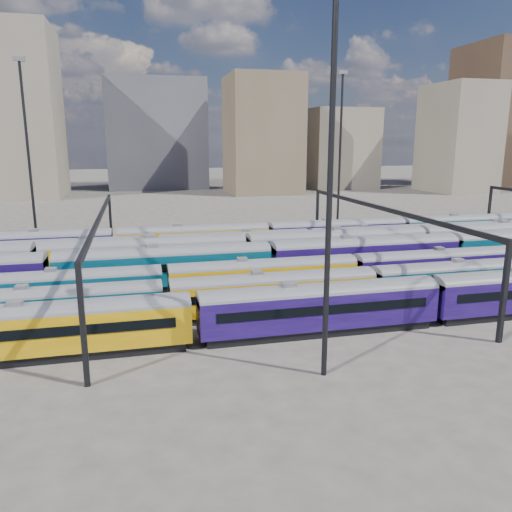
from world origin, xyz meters
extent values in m
plane|color=#403B36|center=(0.00, 0.00, 0.00)|extent=(500.00, 500.00, 0.00)
cube|color=black|center=(-22.64, -15.00, 0.34)|extent=(18.35, 2.38, 0.68)
cube|color=#A97806|center=(-22.64, -15.00, 2.08)|extent=(19.32, 2.80, 2.80)
cylinder|color=#4C4C51|center=(-22.64, -15.00, 3.48)|extent=(19.32, 2.80, 2.80)
cube|color=black|center=(-22.64, -16.42, 2.41)|extent=(17.00, 0.06, 0.72)
cube|color=black|center=(-22.64, -13.58, 2.41)|extent=(17.00, 0.06, 0.72)
cube|color=slate|center=(-22.64, -15.00, 4.22)|extent=(0.97, 0.87, 0.34)
cube|color=black|center=(-2.72, -15.00, 0.34)|extent=(18.35, 2.38, 0.68)
cube|color=#15083E|center=(-2.72, -15.00, 2.08)|extent=(19.32, 2.80, 2.80)
cylinder|color=#4C4C51|center=(-2.72, -15.00, 3.48)|extent=(19.32, 2.80, 2.80)
cube|color=black|center=(-2.72, -16.42, 2.41)|extent=(17.00, 0.06, 0.72)
cube|color=black|center=(-2.72, -13.58, 2.41)|extent=(17.00, 0.06, 0.72)
cube|color=slate|center=(-2.72, -15.00, 4.22)|extent=(0.97, 0.87, 0.34)
cube|color=black|center=(-23.81, -10.00, 0.32)|extent=(17.24, 2.24, 0.64)
cube|color=#043244|center=(-23.81, -10.00, 1.95)|extent=(18.14, 2.63, 2.63)
cylinder|color=#4C4C51|center=(-23.81, -10.00, 3.27)|extent=(18.14, 2.63, 2.63)
cube|color=black|center=(-23.81, -11.34, 2.27)|extent=(15.97, 0.06, 0.68)
cube|color=black|center=(-23.81, -8.66, 2.27)|extent=(15.97, 0.06, 0.68)
cube|color=slate|center=(-23.81, -10.00, 3.97)|extent=(0.91, 0.82, 0.32)
cube|color=black|center=(-5.07, -10.00, 0.32)|extent=(17.24, 2.24, 0.64)
cube|color=#A97806|center=(-5.07, -10.00, 1.95)|extent=(18.14, 2.63, 2.63)
cylinder|color=#4C4C51|center=(-5.07, -10.00, 3.27)|extent=(18.14, 2.63, 2.63)
cube|color=black|center=(-5.07, -11.34, 2.27)|extent=(15.97, 0.06, 0.68)
cube|color=black|center=(-5.07, -8.66, 2.27)|extent=(15.97, 0.06, 0.68)
cube|color=slate|center=(-5.07, -10.00, 3.97)|extent=(0.91, 0.82, 0.32)
cube|color=black|center=(13.68, -10.00, 0.32)|extent=(17.24, 2.24, 0.64)
cube|color=#043244|center=(13.68, -10.00, 1.95)|extent=(18.14, 2.63, 2.63)
cylinder|color=#4C4C51|center=(13.68, -10.00, 3.27)|extent=(18.14, 2.63, 2.63)
cube|color=black|center=(13.68, -11.34, 2.27)|extent=(15.97, 0.06, 0.68)
cube|color=black|center=(13.68, -8.66, 2.27)|extent=(15.97, 0.06, 0.68)
cube|color=slate|center=(13.68, -10.00, 3.97)|extent=(0.91, 0.82, 0.32)
cube|color=black|center=(-23.72, -5.00, 0.32)|extent=(17.47, 2.27, 0.64)
cube|color=#043244|center=(-23.72, -5.00, 1.98)|extent=(18.39, 2.67, 2.67)
cylinder|color=#4C4C51|center=(-23.72, -5.00, 3.31)|extent=(18.39, 2.67, 2.67)
cube|color=black|center=(-23.72, -6.35, 2.30)|extent=(16.19, 0.06, 0.69)
cube|color=black|center=(-23.72, -3.65, 2.30)|extent=(16.19, 0.06, 0.69)
cube|color=slate|center=(-23.72, -5.00, 4.02)|extent=(0.92, 0.83, 0.32)
cube|color=black|center=(-4.73, -5.00, 0.32)|extent=(17.47, 2.27, 0.64)
cube|color=#A97806|center=(-4.73, -5.00, 1.98)|extent=(18.39, 2.67, 2.67)
cylinder|color=#4C4C51|center=(-4.73, -5.00, 3.31)|extent=(18.39, 2.67, 2.67)
cube|color=black|center=(-4.73, -6.35, 2.30)|extent=(16.19, 0.06, 0.69)
cube|color=black|center=(-4.73, -3.65, 2.30)|extent=(16.19, 0.06, 0.69)
cube|color=slate|center=(-4.73, -5.00, 4.02)|extent=(0.92, 0.83, 0.32)
cube|color=black|center=(14.26, -5.00, 0.32)|extent=(17.47, 2.27, 0.64)
cube|color=#15083E|center=(14.26, -5.00, 1.98)|extent=(18.39, 2.67, 2.67)
cylinder|color=#4C4C51|center=(14.26, -5.00, 3.31)|extent=(18.39, 2.67, 2.67)
cube|color=black|center=(14.26, -6.35, 2.30)|extent=(16.19, 0.06, 0.69)
cube|color=black|center=(14.26, -3.65, 2.30)|extent=(16.19, 0.06, 0.69)
cube|color=slate|center=(14.26, -5.00, 4.02)|extent=(0.92, 0.83, 0.32)
cube|color=black|center=(-13.86, 0.00, 0.38)|extent=(20.55, 2.67, 0.76)
cube|color=#043244|center=(-13.86, 0.00, 2.33)|extent=(21.63, 3.14, 3.14)
cylinder|color=#4C4C51|center=(-13.86, 0.00, 3.89)|extent=(21.63, 3.14, 3.14)
cube|color=black|center=(-13.86, -1.59, 2.70)|extent=(19.04, 0.06, 0.81)
cube|color=black|center=(-13.86, 1.59, 2.70)|extent=(19.04, 0.06, 0.81)
cube|color=slate|center=(-13.86, 0.00, 4.73)|extent=(1.08, 0.97, 0.38)
cube|color=black|center=(8.37, 0.00, 0.38)|extent=(20.55, 2.67, 0.76)
cube|color=#15083E|center=(8.37, 0.00, 2.33)|extent=(21.63, 3.14, 3.14)
cylinder|color=#4C4C51|center=(8.37, 0.00, 3.89)|extent=(21.63, 3.14, 3.14)
cube|color=black|center=(8.37, -1.59, 2.70)|extent=(19.04, 0.06, 0.81)
cube|color=black|center=(8.37, 1.59, 2.70)|extent=(19.04, 0.06, 0.81)
cube|color=slate|center=(8.37, 0.00, 4.73)|extent=(1.08, 0.97, 0.38)
cube|color=black|center=(-15.64, 5.00, 0.39)|extent=(20.95, 2.72, 0.77)
cube|color=#A97806|center=(-15.64, 5.00, 2.37)|extent=(22.05, 3.20, 3.20)
cylinder|color=#4C4C51|center=(-15.64, 5.00, 3.97)|extent=(22.05, 3.20, 3.20)
cube|color=black|center=(-15.64, 3.38, 2.75)|extent=(19.41, 0.06, 0.83)
cube|color=black|center=(-15.64, 6.62, 2.75)|extent=(19.41, 0.06, 0.83)
cube|color=slate|center=(-15.64, 5.00, 4.82)|extent=(1.10, 0.99, 0.39)
cube|color=black|center=(7.01, 5.00, 0.39)|extent=(20.95, 2.72, 0.77)
cube|color=#043244|center=(7.01, 5.00, 2.37)|extent=(22.05, 3.20, 3.20)
cylinder|color=#4C4C51|center=(7.01, 5.00, 3.97)|extent=(22.05, 3.20, 3.20)
cube|color=black|center=(7.01, 3.38, 2.75)|extent=(19.41, 0.06, 0.83)
cube|color=black|center=(7.01, 6.62, 2.75)|extent=(19.41, 0.06, 0.83)
cube|color=slate|center=(7.01, 5.00, 4.82)|extent=(1.10, 0.99, 0.39)
cube|color=black|center=(29.67, 5.00, 0.39)|extent=(20.95, 2.72, 0.77)
cube|color=#A97806|center=(29.67, 5.00, 2.37)|extent=(22.05, 3.20, 3.20)
cylinder|color=#4C4C51|center=(29.67, 5.00, 3.97)|extent=(22.05, 3.20, 3.20)
cube|color=black|center=(29.67, 3.38, 2.75)|extent=(19.41, 0.06, 0.83)
cube|color=black|center=(29.67, 6.62, 2.75)|extent=(19.41, 0.06, 0.83)
cube|color=slate|center=(29.67, 5.00, 4.82)|extent=(1.10, 0.99, 0.39)
cube|color=black|center=(-24.02, 10.00, 0.33)|extent=(17.94, 2.33, 0.66)
cube|color=#043244|center=(-24.02, 10.00, 2.03)|extent=(18.89, 2.74, 2.74)
cylinder|color=#4C4C51|center=(-24.02, 10.00, 3.40)|extent=(18.89, 2.74, 2.74)
cube|color=black|center=(-24.02, 8.61, 2.36)|extent=(16.62, 0.06, 0.71)
cube|color=black|center=(-24.02, 11.39, 2.36)|extent=(16.62, 0.06, 0.71)
cube|color=slate|center=(-24.02, 10.00, 4.13)|extent=(0.94, 0.85, 0.33)
cube|color=black|center=(-4.53, 10.00, 0.33)|extent=(17.94, 2.33, 0.66)
cube|color=#A97806|center=(-4.53, 10.00, 2.03)|extent=(18.89, 2.74, 2.74)
cylinder|color=#4C4C51|center=(-4.53, 10.00, 3.40)|extent=(18.89, 2.74, 2.74)
cube|color=black|center=(-4.53, 8.61, 2.36)|extent=(16.62, 0.06, 0.71)
cube|color=black|center=(-4.53, 11.39, 2.36)|extent=(16.62, 0.06, 0.71)
cube|color=slate|center=(-4.53, 10.00, 4.13)|extent=(0.94, 0.85, 0.33)
cube|color=black|center=(14.95, 10.00, 0.33)|extent=(17.94, 2.33, 0.66)
cube|color=#15083E|center=(14.95, 10.00, 2.03)|extent=(18.89, 2.74, 2.74)
cylinder|color=#4C4C51|center=(14.95, 10.00, 3.40)|extent=(18.89, 2.74, 2.74)
cube|color=black|center=(14.95, 8.61, 2.36)|extent=(16.62, 0.06, 0.71)
cube|color=black|center=(14.95, 11.39, 2.36)|extent=(16.62, 0.06, 0.71)
cube|color=slate|center=(14.95, 10.00, 4.13)|extent=(0.94, 0.85, 0.33)
cube|color=black|center=(34.44, 10.00, 0.33)|extent=(17.94, 2.33, 0.66)
cube|color=#A97806|center=(34.44, 10.00, 2.03)|extent=(18.89, 2.74, 2.74)
cylinder|color=#4C4C51|center=(34.44, 10.00, 3.40)|extent=(18.89, 2.74, 2.74)
cube|color=black|center=(34.44, 8.61, 2.36)|extent=(16.62, 0.06, 0.71)
cube|color=black|center=(34.44, 11.39, 2.36)|extent=(16.62, 0.06, 0.71)
cube|color=slate|center=(34.44, 10.00, 4.13)|extent=(0.94, 0.85, 0.33)
cube|color=black|center=(-29.62, 15.00, 0.35)|extent=(18.86, 2.45, 0.69)
cube|color=#15083E|center=(-29.62, 15.00, 2.13)|extent=(19.85, 2.88, 2.88)
cylinder|color=#4C4C51|center=(-29.62, 15.00, 3.57)|extent=(19.85, 2.88, 2.88)
cube|color=black|center=(-29.62, 13.54, 2.48)|extent=(17.47, 0.06, 0.74)
cube|color=black|center=(-29.62, 16.46, 2.48)|extent=(17.47, 0.06, 0.74)
cube|color=slate|center=(-29.62, 15.00, 4.34)|extent=(0.99, 0.89, 0.35)
cube|color=black|center=(-9.18, 15.00, 0.35)|extent=(18.86, 2.45, 0.69)
cube|color=#A97806|center=(-9.18, 15.00, 2.13)|extent=(19.85, 2.88, 2.88)
cylinder|color=#4C4C51|center=(-9.18, 15.00, 3.57)|extent=(19.85, 2.88, 2.88)
cube|color=black|center=(-9.18, 13.54, 2.48)|extent=(17.47, 0.06, 0.74)
cube|color=black|center=(-9.18, 16.46, 2.48)|extent=(17.47, 0.06, 0.74)
cube|color=slate|center=(-9.18, 15.00, 4.34)|extent=(0.99, 0.89, 0.35)
cube|color=black|center=(11.27, 15.00, 0.35)|extent=(18.86, 2.45, 0.69)
cube|color=#15083E|center=(11.27, 15.00, 2.13)|extent=(19.85, 2.88, 2.88)
cylinder|color=#4C4C51|center=(11.27, 15.00, 3.57)|extent=(19.85, 2.88, 2.88)
cube|color=black|center=(11.27, 13.54, 2.48)|extent=(17.47, 0.06, 0.74)
cube|color=black|center=(11.27, 16.46, 2.48)|extent=(17.47, 0.06, 0.74)
cube|color=slate|center=(11.27, 15.00, 4.34)|extent=(0.99, 0.89, 0.35)
cube|color=black|center=(31.72, 15.00, 0.35)|extent=(18.86, 2.45, 0.69)
cube|color=#043244|center=(31.72, 15.00, 2.13)|extent=(19.85, 2.88, 2.88)
cylinder|color=#4C4C51|center=(31.72, 15.00, 3.57)|extent=(19.85, 2.88, 2.88)
cube|color=black|center=(31.72, 13.54, 2.48)|extent=(17.47, 0.06, 0.74)
cube|color=black|center=(31.72, 16.46, 2.48)|extent=(17.47, 0.06, 0.74)
cube|color=slate|center=(31.72, 15.00, 4.34)|extent=(0.99, 0.89, 0.35)
cube|color=black|center=(-20.00, -20.00, 4.00)|extent=(0.35, 0.35, 8.00)
cube|color=black|center=(-20.00, 20.00, 4.00)|extent=(0.35, 0.35, 8.00)
cube|color=black|center=(-20.00, 0.00, 7.80)|extent=(0.30, 40.00, 0.45)
cube|color=black|center=(10.00, -20.00, 4.00)|extent=(0.35, 0.35, 8.00)
cube|color=black|center=(10.00, 20.00, 4.00)|extent=(0.35, 0.35, 8.00)
cube|color=black|center=(10.00, 0.00, 7.80)|extent=(0.30, 40.00, 0.45)
cube|color=black|center=(40.00, 20.00, 4.00)|extent=(0.35, 0.35, 8.00)
cylinder|color=black|center=(-30.00, 22.00, 12.50)|extent=(0.36, 0.36, 25.00)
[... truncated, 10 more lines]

